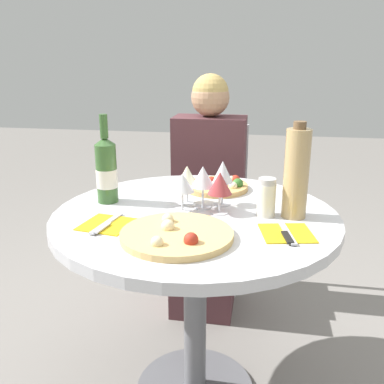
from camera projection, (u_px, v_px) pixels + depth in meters
name	position (u px, v px, depth m)	size (l,w,h in m)	color
dining_table	(195.00, 250.00, 1.51)	(0.98, 0.98, 0.75)	slate
chair_behind_diner	(210.00, 211.00, 2.36)	(0.38, 0.38, 0.92)	silver
seated_diner	(207.00, 205.00, 2.20)	(0.37, 0.43, 1.19)	#512D33
pizza_large	(176.00, 234.00, 1.25)	(0.33, 0.33, 0.05)	#DBB26B
pizza_small_far	(218.00, 186.00, 1.72)	(0.26, 0.26, 0.05)	tan
wine_bottle	(106.00, 170.00, 1.54)	(0.08, 0.08, 0.32)	#38602D
tall_carafe	(296.00, 173.00, 1.38)	(0.08, 0.08, 0.32)	tan
sugar_shaker	(266.00, 197.00, 1.42)	(0.06, 0.06, 0.13)	silver
wine_glass_center	(203.00, 177.00, 1.48)	(0.08, 0.08, 0.15)	silver
wine_glass_back_right	(223.00, 173.00, 1.51)	(0.07, 0.07, 0.16)	silver
wine_glass_front_left	(182.00, 183.00, 1.45)	(0.08, 0.08, 0.13)	silver
wine_glass_front_right	(220.00, 184.00, 1.43)	(0.08, 0.08, 0.14)	silver
wine_glass_back_left	(187.00, 177.00, 1.54)	(0.08, 0.08, 0.14)	silver
place_setting_left	(107.00, 224.00, 1.35)	(0.17, 0.19, 0.01)	gold
place_setting_right	(287.00, 233.00, 1.28)	(0.18, 0.19, 0.01)	gold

